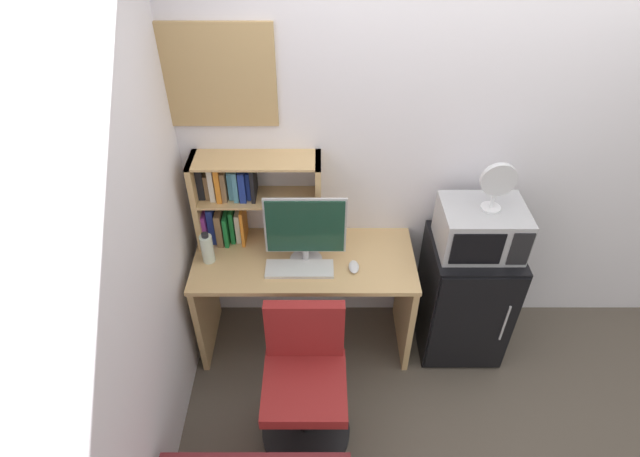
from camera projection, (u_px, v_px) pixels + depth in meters
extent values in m
cube|color=silver|center=(527.00, 150.00, 2.92)|extent=(6.40, 0.04, 2.60)
cube|color=silver|center=(67.00, 404.00, 1.65)|extent=(0.04, 4.40, 2.60)
cube|color=tan|center=(303.00, 260.00, 3.03)|extent=(1.32, 0.57, 0.03)
cube|color=tan|center=(205.00, 303.00, 3.26)|extent=(0.04, 0.52, 0.72)
cube|color=tan|center=(404.00, 303.00, 3.27)|extent=(0.04, 0.52, 0.72)
cube|color=tan|center=(197.00, 202.00, 2.98)|extent=(0.03, 0.23, 0.58)
cube|color=tan|center=(317.00, 202.00, 2.98)|extent=(0.03, 0.23, 0.58)
cube|color=tan|center=(253.00, 160.00, 2.80)|extent=(0.74, 0.23, 0.01)
cube|color=tan|center=(257.00, 198.00, 2.96)|extent=(0.67, 0.23, 0.01)
cube|color=purple|center=(206.00, 224.00, 3.09)|extent=(0.02, 0.19, 0.22)
cube|color=navy|center=(212.00, 221.00, 3.10)|extent=(0.04, 0.15, 0.25)
cube|color=brown|center=(220.00, 224.00, 3.10)|extent=(0.04, 0.18, 0.23)
cube|color=#197233|center=(226.00, 225.00, 3.10)|extent=(0.02, 0.19, 0.21)
cube|color=#197233|center=(232.00, 223.00, 3.10)|extent=(0.02, 0.15, 0.23)
cube|color=silver|center=(238.00, 224.00, 3.11)|extent=(0.03, 0.14, 0.20)
cube|color=orange|center=(243.00, 222.00, 3.09)|extent=(0.02, 0.18, 0.25)
cube|color=black|center=(200.00, 179.00, 2.91)|extent=(0.04, 0.13, 0.22)
cube|color=brown|center=(207.00, 183.00, 2.93)|extent=(0.02, 0.13, 0.16)
cube|color=silver|center=(212.00, 180.00, 2.90)|extent=(0.03, 0.16, 0.21)
cube|color=orange|center=(218.00, 180.00, 2.90)|extent=(0.03, 0.17, 0.21)
cube|color=brown|center=(224.00, 182.00, 2.91)|extent=(0.03, 0.16, 0.19)
cube|color=teal|center=(230.00, 181.00, 2.92)|extent=(0.03, 0.13, 0.18)
cube|color=teal|center=(236.00, 181.00, 2.91)|extent=(0.03, 0.17, 0.19)
cube|color=navy|center=(242.00, 182.00, 2.91)|extent=(0.04, 0.17, 0.19)
cube|color=navy|center=(248.00, 182.00, 2.92)|extent=(0.02, 0.14, 0.18)
cube|color=black|center=(252.00, 180.00, 2.90)|extent=(0.02, 0.17, 0.21)
cylinder|color=#B7B7BC|center=(305.00, 260.00, 3.00)|extent=(0.19, 0.19, 0.02)
cylinder|color=#B7B7BC|center=(305.00, 254.00, 2.97)|extent=(0.04, 0.04, 0.07)
cube|color=#B7B7BC|center=(304.00, 226.00, 2.84)|extent=(0.46, 0.01, 0.37)
cube|color=#193D2D|center=(304.00, 226.00, 2.84)|extent=(0.44, 0.02, 0.35)
cube|color=silver|center=(298.00, 269.00, 2.94)|extent=(0.39, 0.15, 0.02)
ellipsoid|color=silver|center=(353.00, 267.00, 2.94)|extent=(0.06, 0.11, 0.03)
cylinder|color=silver|center=(206.00, 249.00, 2.95)|extent=(0.07, 0.07, 0.18)
cylinder|color=black|center=(204.00, 235.00, 2.89)|extent=(0.04, 0.04, 0.02)
cube|color=black|center=(463.00, 295.00, 3.24)|extent=(0.51, 0.50, 0.83)
cube|color=black|center=(472.00, 326.00, 3.04)|extent=(0.49, 0.01, 0.80)
cylinder|color=#B2B2B7|center=(504.00, 323.00, 3.01)|extent=(0.01, 0.01, 0.29)
cube|color=#ADADB2|center=(480.00, 228.00, 2.89)|extent=(0.47, 0.36, 0.28)
cube|color=black|center=(476.00, 249.00, 2.75)|extent=(0.28, 0.01, 0.21)
cube|color=black|center=(519.00, 249.00, 2.75)|extent=(0.11, 0.01, 0.22)
cylinder|color=silver|center=(489.00, 207.00, 2.80)|extent=(0.11, 0.11, 0.01)
cylinder|color=silver|center=(491.00, 200.00, 2.77)|extent=(0.02, 0.02, 0.09)
cylinder|color=silver|center=(497.00, 179.00, 2.68)|extent=(0.19, 0.03, 0.19)
cylinder|color=black|center=(305.00, 431.00, 2.94)|extent=(0.51, 0.51, 0.04)
cylinder|color=black|center=(305.00, 411.00, 2.81)|extent=(0.04, 0.04, 0.42)
cube|color=maroon|center=(304.00, 387.00, 2.67)|extent=(0.44, 0.44, 0.07)
cube|color=maroon|center=(304.00, 329.00, 2.68)|extent=(0.42, 0.06, 0.38)
cube|color=tan|center=(206.00, 77.00, 2.60)|extent=(0.70, 0.02, 0.55)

